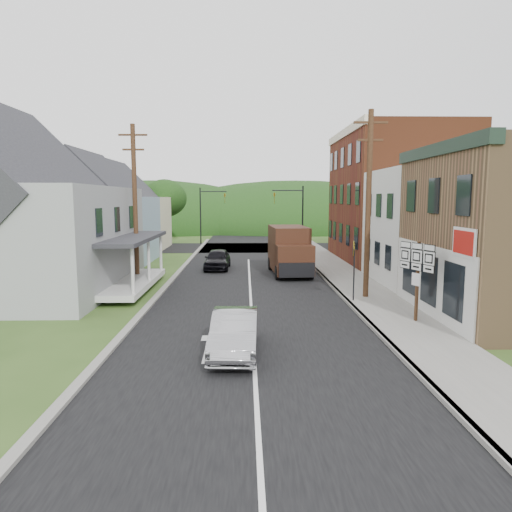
{
  "coord_description": "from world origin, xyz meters",
  "views": [
    {
      "loc": [
        -0.26,
        -18.15,
        4.91
      ],
      "look_at": [
        0.25,
        3.12,
        2.2
      ],
      "focal_mm": 32.0,
      "sensor_mm": 36.0,
      "label": 1
    }
  ],
  "objects": [
    {
      "name": "traffic_signal_left",
      "position": [
        -4.3,
        30.5,
        3.76
      ],
      "size": [
        2.87,
        0.2,
        6.0
      ],
      "color": "black",
      "rests_on": "ground"
    },
    {
      "name": "storefront_red",
      "position": [
        11.3,
        17.0,
        5.0
      ],
      "size": [
        8.0,
        12.0,
        10.0
      ],
      "primitive_type": "cube",
      "color": "brown",
      "rests_on": "ground"
    },
    {
      "name": "delivery_van",
      "position": [
        2.59,
        10.91,
        1.56
      ],
      "size": [
        2.56,
        5.63,
        3.08
      ],
      "rotation": [
        0.0,
        0.0,
        0.06
      ],
      "color": "#32180E",
      "rests_on": "ground"
    },
    {
      "name": "tree_left_d",
      "position": [
        -9.0,
        32.0,
        4.88
      ],
      "size": [
        4.8,
        4.8,
        6.94
      ],
      "color": "#382616",
      "rests_on": "ground"
    },
    {
      "name": "silver_sedan",
      "position": [
        -0.6,
        -4.13,
        0.67
      ],
      "size": [
        1.57,
        4.12,
        1.34
      ],
      "primitive_type": "imported",
      "rotation": [
        0.0,
        0.0,
        -0.04
      ],
      "color": "#A2A2A7",
      "rests_on": "ground"
    },
    {
      "name": "sidewalk_right",
      "position": [
        5.9,
        8.0,
        0.07
      ],
      "size": [
        2.8,
        55.0,
        0.15
      ],
      "primitive_type": "cube",
      "color": "slate",
      "rests_on": "ground"
    },
    {
      "name": "storefront_white",
      "position": [
        11.3,
        7.5,
        3.25
      ],
      "size": [
        8.0,
        7.0,
        6.5
      ],
      "primitive_type": "cube",
      "color": "silver",
      "rests_on": "ground"
    },
    {
      "name": "utility_pole_left",
      "position": [
        -6.5,
        8.0,
        4.66
      ],
      "size": [
        1.6,
        0.26,
        9.0
      ],
      "color": "#472D19",
      "rests_on": "ground"
    },
    {
      "name": "forested_ridge",
      "position": [
        0.0,
        55.0,
        0.0
      ],
      "size": [
        90.0,
        30.0,
        16.0
      ],
      "primitive_type": "ellipsoid",
      "color": "black",
      "rests_on": "ground"
    },
    {
      "name": "curb_left",
      "position": [
        -4.65,
        8.0,
        0.06
      ],
      "size": [
        0.3,
        55.0,
        0.12
      ],
      "primitive_type": "cube",
      "color": "slate",
      "rests_on": "ground"
    },
    {
      "name": "tree_left_c",
      "position": [
        -19.0,
        20.0,
        5.94
      ],
      "size": [
        5.8,
        5.8,
        8.41
      ],
      "color": "#382616",
      "rests_on": "ground"
    },
    {
      "name": "route_sign_cluster",
      "position": [
        6.36,
        -0.95,
        2.16
      ],
      "size": [
        0.76,
        1.66,
        3.11
      ],
      "rotation": [
        0.0,
        0.0,
        0.4
      ],
      "color": "#472D19",
      "rests_on": "sidewalk_right"
    },
    {
      "name": "ground",
      "position": [
        0.0,
        0.0,
        0.0
      ],
      "size": [
        120.0,
        120.0,
        0.0
      ],
      "primitive_type": "plane",
      "color": "#2D4719",
      "rests_on": "ground"
    },
    {
      "name": "utility_pole_right",
      "position": [
        5.6,
        3.5,
        4.66
      ],
      "size": [
        1.6,
        0.26,
        9.0
      ],
      "color": "#472D19",
      "rests_on": "ground"
    },
    {
      "name": "curb_right",
      "position": [
        4.55,
        8.0,
        0.07
      ],
      "size": [
        0.2,
        55.0,
        0.15
      ],
      "primitive_type": "cube",
      "color": "slate",
      "rests_on": "ground"
    },
    {
      "name": "dark_sedan",
      "position": [
        -2.18,
        13.2,
        0.7
      ],
      "size": [
        1.79,
        4.14,
        1.39
      ],
      "primitive_type": "imported",
      "rotation": [
        0.0,
        0.0,
        -0.04
      ],
      "color": "black",
      "rests_on": "ground"
    },
    {
      "name": "warning_sign",
      "position": [
        4.78,
        2.69,
        1.96
      ],
      "size": [
        0.18,
        0.78,
        2.84
      ],
      "rotation": [
        0.0,
        0.0,
        -0.16
      ],
      "color": "black",
      "rests_on": "sidewalk_right"
    },
    {
      "name": "traffic_signal_right",
      "position": [
        4.3,
        23.5,
        3.76
      ],
      "size": [
        2.87,
        0.2,
        6.0
      ],
      "color": "black",
      "rests_on": "ground"
    },
    {
      "name": "house_gray",
      "position": [
        -12.0,
        6.0,
        4.23
      ],
      "size": [
        10.2,
        12.24,
        8.35
      ],
      "color": "gray",
      "rests_on": "ground"
    },
    {
      "name": "house_cream",
      "position": [
        -11.5,
        26.0,
        3.69
      ],
      "size": [
        7.14,
        8.16,
        7.28
      ],
      "color": "beige",
      "rests_on": "ground"
    },
    {
      "name": "cross_road",
      "position": [
        0.0,
        27.0,
        0.0
      ],
      "size": [
        60.0,
        9.0,
        0.02
      ],
      "primitive_type": "cube",
      "color": "black",
      "rests_on": "ground"
    },
    {
      "name": "house_blue",
      "position": [
        -11.0,
        17.0,
        3.69
      ],
      "size": [
        7.14,
        8.16,
        7.28
      ],
      "color": "#8DA9C0",
      "rests_on": "ground"
    },
    {
      "name": "road",
      "position": [
        0.0,
        10.0,
        0.0
      ],
      "size": [
        9.0,
        90.0,
        0.02
      ],
      "primitive_type": "cube",
      "color": "black",
      "rests_on": "ground"
    }
  ]
}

